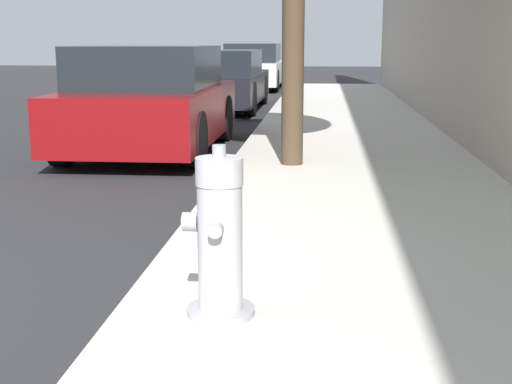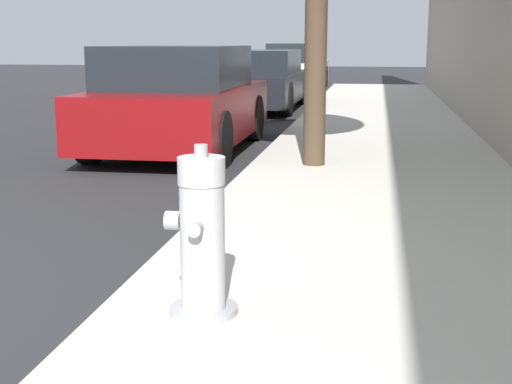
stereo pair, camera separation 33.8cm
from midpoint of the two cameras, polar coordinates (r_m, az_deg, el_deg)
The scene contains 5 objects.
sidewalk_slab at distance 3.45m, azimuth 12.63°, elevation -12.43°, with size 2.84×40.00×0.14m.
fire_hydrant at distance 3.51m, azimuth -1.59°, elevation -3.79°, with size 0.36×0.34×0.85m.
parked_car_near at distance 9.74m, azimuth -5.18°, elevation 7.27°, with size 1.83×3.90×1.42m.
parked_car_mid at distance 15.79m, azimuth 1.01°, elevation 8.92°, with size 1.70×4.54×1.29m.
parked_car_far at distance 22.56m, azimuth 3.70°, elevation 9.93°, with size 1.73×4.32×1.41m.
Camera 2 is at (3.46, -3.12, 1.48)m, focal length 50.00 mm.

